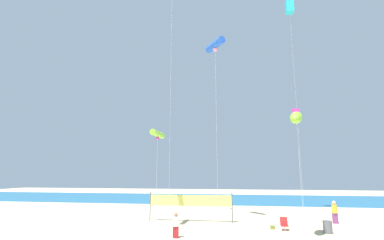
{
  "coord_description": "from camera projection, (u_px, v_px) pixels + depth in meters",
  "views": [
    {
      "loc": [
        2.87,
        -16.0,
        3.92
      ],
      "look_at": [
        -1.42,
        9.61,
        8.92
      ],
      "focal_mm": 26.38,
      "sensor_mm": 36.0,
      "label": 1
    }
  ],
  "objects": [
    {
      "name": "kite_lime_tube",
      "position": [
        158.0,
        134.0,
        22.06
      ],
      "size": [
        0.53,
        2.43,
        7.24
      ],
      "color": "silver",
      "rests_on": "ground"
    },
    {
      "name": "kite_cyan_box",
      "position": [
        289.0,
        8.0,
        30.92
      ],
      "size": [
        0.87,
        0.87,
        22.57
      ],
      "color": "silver",
      "rests_on": "ground"
    },
    {
      "name": "folding_beach_chair",
      "position": [
        284.0,
        223.0,
        20.09
      ],
      "size": [
        0.52,
        0.65,
        0.89
      ],
      "rotation": [
        0.0,
        0.0,
        -0.38
      ],
      "color": "red",
      "rests_on": "ground"
    },
    {
      "name": "kite_blue_tube",
      "position": [
        215.0,
        45.0,
        25.57
      ],
      "size": [
        1.95,
        2.28,
        15.8
      ],
      "color": "silver",
      "rests_on": "ground"
    },
    {
      "name": "volleyball_net",
      "position": [
        190.0,
        202.0,
        23.83
      ],
      "size": [
        7.08,
        0.17,
        2.4
      ],
      "color": "#4C4C51",
      "rests_on": "ground"
    },
    {
      "name": "kite_lime_inflatable",
      "position": [
        296.0,
        117.0,
        17.67
      ],
      "size": [
        1.34,
        2.32,
        8.07
      ],
      "color": "silver",
      "rests_on": "ground"
    },
    {
      "name": "trash_barrel",
      "position": [
        328.0,
        227.0,
        19.01
      ],
      "size": [
        0.58,
        0.58,
        0.82
      ],
      "primitive_type": "cylinder",
      "color": "#595960",
      "rests_on": "ground"
    },
    {
      "name": "ocean_band",
      "position": [
        223.0,
        199.0,
        45.69
      ],
      "size": [
        120.0,
        20.0,
        0.01
      ],
      "primitive_type": "cube",
      "color": "#1E6B99",
      "rests_on": "ground"
    },
    {
      "name": "beach_handbag",
      "position": [
        273.0,
        227.0,
        20.37
      ],
      "size": [
        0.33,
        0.17,
        0.27
      ],
      "primitive_type": "cube",
      "color": "olive",
      "rests_on": "ground"
    },
    {
      "name": "beachgoer_white_shirt",
      "position": [
        176.0,
        224.0,
        17.71
      ],
      "size": [
        0.35,
        0.35,
        1.55
      ],
      "rotation": [
        0.0,
        0.0,
        5.88
      ],
      "color": "maroon",
      "rests_on": "ground"
    },
    {
      "name": "beachgoer_mustard_shirt",
      "position": [
        335.0,
        211.0,
        22.87
      ],
      "size": [
        0.41,
        0.41,
        1.78
      ],
      "rotation": [
        0.0,
        0.0,
        4.2
      ],
      "color": "#7A3872",
      "rests_on": "ground"
    }
  ]
}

